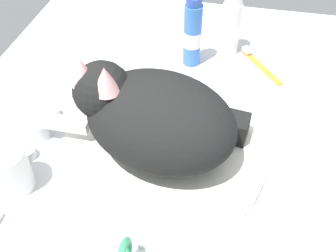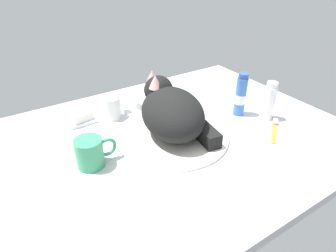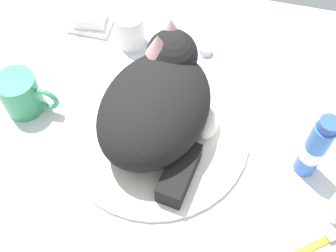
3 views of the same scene
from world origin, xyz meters
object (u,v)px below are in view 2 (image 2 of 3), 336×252
Objects in this scene: soap_bar at (81,116)px; toothpaste_bottle at (241,96)px; toothbrush at (274,130)px; faucet at (141,105)px; coffee_mug at (91,153)px; rinse_cup at (112,108)px; mouthwash_bottle at (269,102)px; cat at (172,111)px.

toothpaste_bottle is at bearing -26.41° from soap_bar.
faucet is at bearing 129.57° from toothbrush.
faucet is 0.85× the size of toothpaste_bottle.
toothbrush is (55.14, -14.94, -3.60)cm from coffee_mug.
coffee_mug is at bearing -124.87° from rinse_cup.
mouthwash_bottle reaches higher than coffee_mug.
rinse_cup is (14.86, 21.33, -0.30)cm from coffee_mug.
coffee_mug is (-26.21, -1.30, -4.41)cm from cat.
soap_bar is at bearing 166.55° from rinse_cup.
toothpaste_bottle is at bearing -0.39° from coffee_mug.
coffee_mug is 59.78cm from mouthwash_bottle.
coffee_mug is at bearing -177.16° from cat.
rinse_cup is 10.33cm from soap_bar.
faucet is 20.17cm from cat.
coffee_mug is at bearing -101.65° from soap_bar.
coffee_mug is 0.75× the size of toothpaste_bottle.
toothpaste_bottle is at bearing -37.17° from faucet.
rinse_cup is 0.67× the size of toothbrush.
rinse_cup is 54.30cm from toothbrush.
toothpaste_bottle reaches higher than toothbrush.
mouthwash_bottle is 1.18× the size of toothbrush.
toothpaste_bottle is (27.50, -20.85, 4.83)cm from faucet.
toothpaste_bottle reaches higher than mouthwash_bottle.
toothbrush is (1.78, -14.58, -6.62)cm from toothpaste_bottle.
mouthwash_bottle is at bearing -30.08° from soap_bar.
cat is at bearing -88.96° from faucet.
toothpaste_bottle reaches higher than soap_bar.
soap_bar is 0.44× the size of toothpaste_bottle.
rinse_cup reaches higher than soap_bar.
soap_bar is at bearing 149.92° from mouthwash_bottle.
coffee_mug is 24.26cm from soap_bar.
toothpaste_bottle is at bearing -29.40° from rinse_cup.
coffee_mug reaches higher than soap_bar.
faucet is 1.69× the size of rinse_cup.
coffee_mug is at bearing 164.84° from toothbrush.
mouthwash_bottle is at bearing -15.35° from cat.
coffee_mug is at bearing 179.61° from toothpaste_bottle.
mouthwash_bottle is (33.03, -9.07, -2.28)cm from cat.
cat is 1.90× the size of toothpaste_bottle.
toothbrush is at bearing -83.05° from toothpaste_bottle.
faucet is at bearing -8.74° from soap_bar.
faucet is at bearing 142.83° from toothpaste_bottle.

